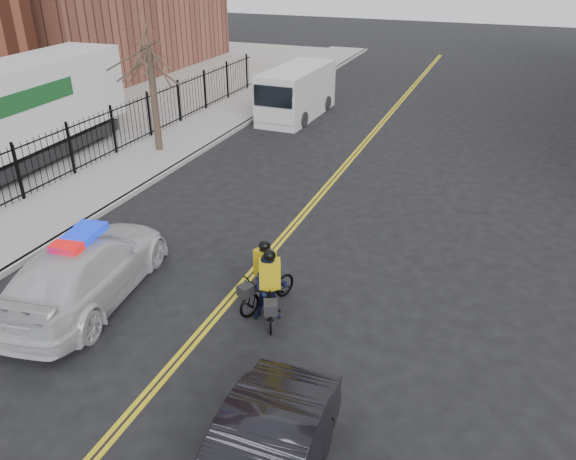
# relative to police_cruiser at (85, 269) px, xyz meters

# --- Properties ---
(ground) EXTENTS (120.00, 120.00, 0.00)m
(ground) POSITION_rel_police_cruiser_xyz_m (3.21, -0.18, -0.80)
(ground) COLOR black
(ground) RESTS_ON ground
(center_line_left) EXTENTS (0.10, 60.00, 0.01)m
(center_line_left) POSITION_rel_police_cruiser_xyz_m (3.13, 7.82, -0.79)
(center_line_left) COLOR gold
(center_line_left) RESTS_ON ground
(center_line_right) EXTENTS (0.10, 60.00, 0.01)m
(center_line_right) POSITION_rel_police_cruiser_xyz_m (3.29, 7.82, -0.79)
(center_line_right) COLOR gold
(center_line_right) RESTS_ON ground
(sidewalk) EXTENTS (3.00, 60.00, 0.15)m
(sidewalk) POSITION_rel_police_cruiser_xyz_m (-4.29, 7.82, -0.72)
(sidewalk) COLOR #999691
(sidewalk) RESTS_ON ground
(curb) EXTENTS (0.20, 60.00, 0.15)m
(curb) POSITION_rel_police_cruiser_xyz_m (-2.79, 7.82, -0.72)
(curb) COLOR #999691
(curb) RESTS_ON ground
(iron_fence) EXTENTS (0.12, 28.00, 2.00)m
(iron_fence) POSITION_rel_police_cruiser_xyz_m (-5.79, 7.82, 0.20)
(iron_fence) COLOR black
(iron_fence) RESTS_ON ground
(street_tree) EXTENTS (3.20, 3.20, 4.80)m
(street_tree) POSITION_rel_police_cruiser_xyz_m (-4.39, 9.82, 2.73)
(street_tree) COLOR #3D3024
(street_tree) RESTS_ON sidewalk
(police_cruiser) EXTENTS (3.01, 5.74, 1.75)m
(police_cruiser) POSITION_rel_police_cruiser_xyz_m (0.00, 0.00, 0.00)
(police_cruiser) COLOR silver
(police_cruiser) RESTS_ON ground
(cargo_van) EXTENTS (2.35, 5.77, 2.39)m
(cargo_van) POSITION_rel_police_cruiser_xyz_m (-1.08, 16.99, 0.37)
(cargo_van) COLOR silver
(cargo_van) RESTS_ON ground
(cyclist_near) EXTENTS (1.22, 1.88, 1.75)m
(cyclist_near) POSITION_rel_police_cruiser_xyz_m (4.13, 1.25, -0.19)
(cyclist_near) COLOR black
(cyclist_near) RESTS_ON ground
(cyclist_far) EXTENTS (1.19, 1.83, 1.80)m
(cyclist_far) POSITION_rel_police_cruiser_xyz_m (4.44, 0.81, -0.09)
(cyclist_far) COLOR black
(cyclist_far) RESTS_ON ground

